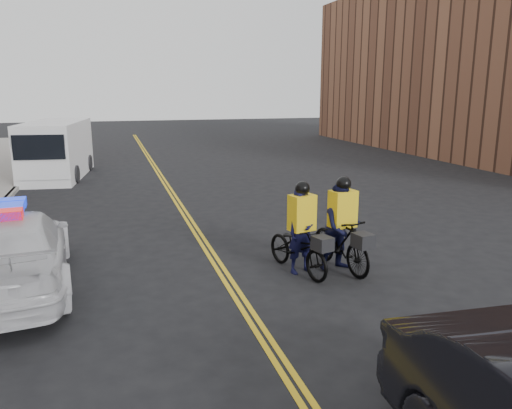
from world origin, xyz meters
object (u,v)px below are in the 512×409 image
at_px(police_cruiser, 10,251).
at_px(cyclist_near, 302,241).
at_px(cyclist_far, 342,234).
at_px(cargo_van, 56,151).

height_order(police_cruiser, cyclist_near, cyclist_near).
height_order(police_cruiser, cyclist_far, cyclist_far).
bearing_deg(cyclist_far, police_cruiser, 163.43).
bearing_deg(police_cruiser, cargo_van, -93.50).
relative_size(police_cruiser, cyclist_far, 2.61).
height_order(cargo_van, cyclist_near, cargo_van).
distance_m(police_cruiser, cargo_van, 14.02).
relative_size(police_cruiser, cargo_van, 0.90).
bearing_deg(cyclist_far, cargo_van, 106.45).
height_order(police_cruiser, cargo_van, cargo_van).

